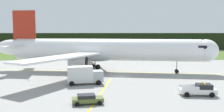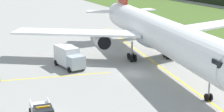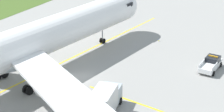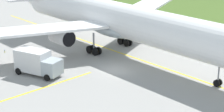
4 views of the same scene
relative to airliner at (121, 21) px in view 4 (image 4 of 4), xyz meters
name	(u,v)px [view 4 (image 4 of 4)]	position (x,y,z in m)	size (l,w,h in m)	color
ground	(115,70)	(3.76, -6.18, -5.19)	(320.00, 320.00, 0.00)	gray
taxiway_centerline_main	(124,54)	(0.58, -0.09, -5.19)	(70.22, 0.30, 0.01)	yellow
airliner	(121,21)	(0.00, 0.00, 0.00)	(53.43, 45.81, 14.75)	white
catering_truck	(37,62)	(-3.27, -13.98, -3.43)	(6.74, 3.64, 3.49)	#A4AFB9
taxiway_edge_light_west	(5,51)	(-14.37, -11.09, -4.96)	(0.12, 0.12, 0.43)	yellow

